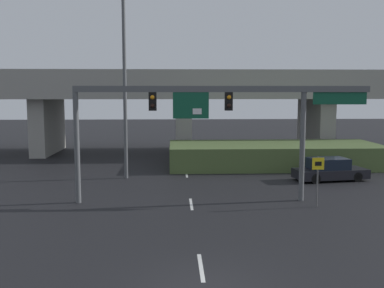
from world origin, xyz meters
TOP-DOWN VIEW (x-y plane):
  - ground_plane at (0.00, 0.00)m, footprint 160.00×160.00m
  - lane_markings at (0.00, 14.10)m, footprint 0.14×44.35m
  - signal_gantry at (1.18, 10.45)m, footprint 15.38×0.44m
  - speed_limit_sign at (6.31, 9.04)m, footprint 0.60×0.11m
  - highway_light_pole_near at (-4.09, 17.05)m, footprint 0.70×0.36m
  - overpass_bridge at (0.00, 29.75)m, footprint 44.92×9.25m
  - grass_embankment at (6.90, 21.51)m, footprint 16.18×6.26m
  - parked_sedan_near_right at (9.30, 15.77)m, footprint 4.93×2.54m

SIDE VIEW (x-z plane):
  - ground_plane at x=0.00m, z-range 0.00..0.00m
  - lane_markings at x=0.00m, z-range 0.00..0.01m
  - parked_sedan_near_right at x=9.30m, z-range -0.06..1.42m
  - grass_embankment at x=6.90m, z-range 0.00..1.75m
  - speed_limit_sign at x=6.31m, z-range 0.39..2.97m
  - signal_gantry at x=1.18m, z-range 1.87..7.96m
  - overpass_bridge at x=0.00m, z-range 1.50..9.14m
  - highway_light_pole_near at x=-4.09m, z-range 0.38..14.94m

